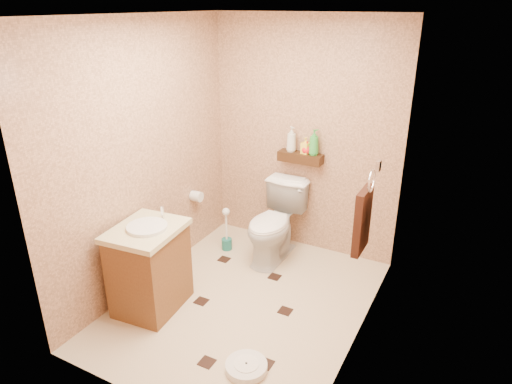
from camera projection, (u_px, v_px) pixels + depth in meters
The scene contains 18 objects.
ground at pixel (245, 303), 4.06m from camera, with size 2.50×2.50×0.00m, color #C7B191.
wall_back at pixel (304, 138), 4.62m from camera, with size 2.00×0.04×2.40m, color tan.
wall_front at pixel (135, 246), 2.58m from camera, with size 2.00×0.04×2.40m, color tan.
wall_left at pixel (145, 158), 4.03m from camera, with size 0.04×2.50×2.40m, color tan.
wall_right at pixel (369, 201), 3.17m from camera, with size 0.04×2.50×2.40m, color tan.
ceiling at pixel (242, 14), 3.14m from camera, with size 2.00×2.50×0.02m, color silver.
wall_shelf at pixel (300, 158), 4.62m from camera, with size 0.46×0.14×0.10m, color #361E0E.
floor_accents at pixel (243, 307), 4.00m from camera, with size 1.16×1.42×0.01m.
toilet at pixel (274, 223), 4.64m from camera, with size 0.45×0.78×0.80m, color white.
vanity at pixel (150, 267), 3.88m from camera, with size 0.57×0.67×0.89m.
bathroom_scale at pixel (246, 367), 3.31m from camera, with size 0.38×0.38×0.06m.
toilet_brush at pixel (227, 235), 4.89m from camera, with size 0.11×0.11×0.49m.
towel_ring at pixel (363, 218), 3.51m from camera, with size 0.12×0.30×0.76m.
toilet_paper at pixel (197, 196), 4.77m from camera, with size 0.12×0.11×0.12m.
bottle_a at pixel (291, 139), 4.60m from camera, with size 0.10×0.10×0.26m, color beige.
bottle_b at pixel (306, 146), 4.55m from camera, with size 0.08×0.08×0.17m, color yellow.
bottle_c at pixel (307, 148), 4.55m from camera, with size 0.10×0.10×0.13m, color red.
bottle_d at pixel (314, 142), 4.50m from camera, with size 0.10×0.10×0.26m, color green.
Camera 1 is at (1.67, -2.93, 2.48)m, focal length 32.00 mm.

